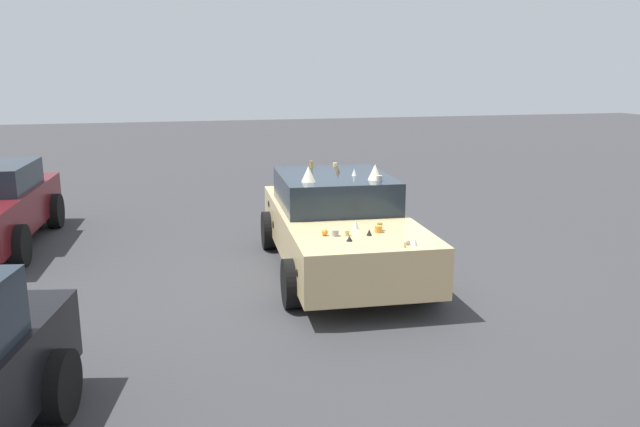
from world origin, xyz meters
TOP-DOWN VIEW (x-y plane):
  - ground_plane at (0.00, 0.00)m, footprint 60.00×60.00m
  - art_car_decorated at (0.08, -0.01)m, footprint 4.58×2.29m

SIDE VIEW (x-z plane):
  - ground_plane at x=0.00m, z-range 0.00..0.00m
  - art_car_decorated at x=0.08m, z-range -0.11..1.53m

